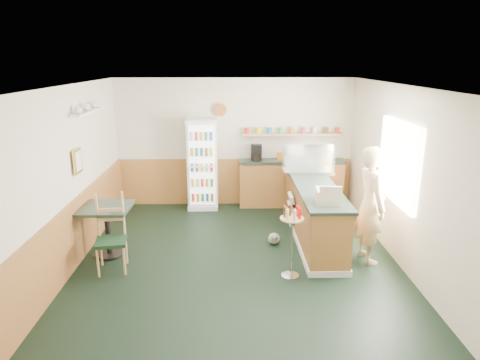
{
  "coord_description": "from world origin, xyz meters",
  "views": [
    {
      "loc": [
        -0.08,
        -5.97,
        3.06
      ],
      "look_at": [
        0.06,
        0.6,
        1.2
      ],
      "focal_mm": 32.0,
      "sensor_mm": 36.0,
      "label": 1
    }
  ],
  "objects_px": {
    "cafe_table": "(107,221)",
    "cafe_chair": "(112,230)",
    "shopkeeper": "(371,205)",
    "display_case": "(308,159)",
    "condiment_stand": "(291,233)",
    "drinks_fridge": "(203,164)",
    "cash_register": "(328,196)"
  },
  "relations": [
    {
      "from": "cafe_table",
      "to": "cafe_chair",
      "type": "height_order",
      "value": "cafe_chair"
    },
    {
      "from": "shopkeeper",
      "to": "cafe_table",
      "type": "distance_m",
      "value": 4.12
    },
    {
      "from": "shopkeeper",
      "to": "cafe_chair",
      "type": "distance_m",
      "value": 3.93
    },
    {
      "from": "display_case",
      "to": "condiment_stand",
      "type": "bearing_deg",
      "value": -105.31
    },
    {
      "from": "drinks_fridge",
      "to": "cafe_chair",
      "type": "height_order",
      "value": "drinks_fridge"
    },
    {
      "from": "display_case",
      "to": "cash_register",
      "type": "relative_size",
      "value": 2.5
    },
    {
      "from": "drinks_fridge",
      "to": "cafe_chair",
      "type": "bearing_deg",
      "value": -113.39
    },
    {
      "from": "cash_register",
      "to": "shopkeeper",
      "type": "bearing_deg",
      "value": 18.15
    },
    {
      "from": "display_case",
      "to": "cash_register",
      "type": "distance_m",
      "value": 1.75
    },
    {
      "from": "condiment_stand",
      "to": "cafe_table",
      "type": "distance_m",
      "value": 2.92
    },
    {
      "from": "shopkeeper",
      "to": "drinks_fridge",
      "type": "bearing_deg",
      "value": 38.44
    },
    {
      "from": "drinks_fridge",
      "to": "shopkeeper",
      "type": "distance_m",
      "value": 3.75
    },
    {
      "from": "shopkeeper",
      "to": "cafe_table",
      "type": "relative_size",
      "value": 2.19
    },
    {
      "from": "cafe_table",
      "to": "cafe_chair",
      "type": "xyz_separation_m",
      "value": [
        0.19,
        -0.4,
        0.02
      ]
    },
    {
      "from": "drinks_fridge",
      "to": "cash_register",
      "type": "relative_size",
      "value": 5.12
    },
    {
      "from": "display_case",
      "to": "cafe_chair",
      "type": "distance_m",
      "value": 3.73
    },
    {
      "from": "shopkeeper",
      "to": "condiment_stand",
      "type": "height_order",
      "value": "shopkeeper"
    },
    {
      "from": "display_case",
      "to": "shopkeeper",
      "type": "relative_size",
      "value": 0.51
    },
    {
      "from": "display_case",
      "to": "shopkeeper",
      "type": "distance_m",
      "value": 1.78
    },
    {
      "from": "display_case",
      "to": "cafe_chair",
      "type": "bearing_deg",
      "value": -151.18
    },
    {
      "from": "cash_register",
      "to": "shopkeeper",
      "type": "height_order",
      "value": "shopkeeper"
    },
    {
      "from": "display_case",
      "to": "cafe_table",
      "type": "relative_size",
      "value": 1.11
    },
    {
      "from": "shopkeeper",
      "to": "condiment_stand",
      "type": "bearing_deg",
      "value": 103.57
    },
    {
      "from": "drinks_fridge",
      "to": "condiment_stand",
      "type": "height_order",
      "value": "drinks_fridge"
    },
    {
      "from": "shopkeeper",
      "to": "cafe_chair",
      "type": "height_order",
      "value": "shopkeeper"
    },
    {
      "from": "condiment_stand",
      "to": "shopkeeper",
      "type": "bearing_deg",
      "value": 21.86
    },
    {
      "from": "cash_register",
      "to": "condiment_stand",
      "type": "height_order",
      "value": "cash_register"
    },
    {
      "from": "drinks_fridge",
      "to": "display_case",
      "type": "xyz_separation_m",
      "value": [
        2.03,
        -0.97,
        0.32
      ]
    },
    {
      "from": "cafe_table",
      "to": "cash_register",
      "type": "bearing_deg",
      "value": -6.36
    },
    {
      "from": "display_case",
      "to": "condiment_stand",
      "type": "relative_size",
      "value": 0.88
    },
    {
      "from": "cafe_chair",
      "to": "shopkeeper",
      "type": "bearing_deg",
      "value": -6.75
    },
    {
      "from": "drinks_fridge",
      "to": "cafe_table",
      "type": "xyz_separation_m",
      "value": [
        -1.37,
        -2.34,
        -0.36
      ]
    }
  ]
}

